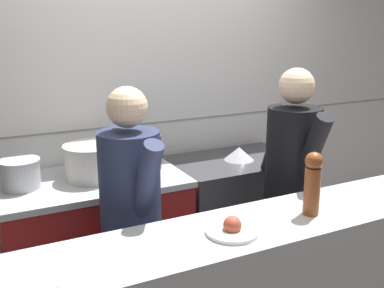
{
  "coord_description": "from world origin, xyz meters",
  "views": [
    {
      "loc": [
        -1.24,
        -1.77,
        1.87
      ],
      "look_at": [
        -0.03,
        0.64,
        1.15
      ],
      "focal_mm": 42.0,
      "sensor_mm": 36.0,
      "label": 1
    }
  ],
  "objects_px": {
    "stock_pot": "(20,173)",
    "mixing_bowl_steel": "(239,153)",
    "chef_head_cook": "(131,218)",
    "oven_range": "(96,243)",
    "plated_dish_main": "(27,281)",
    "pepper_mill": "(313,182)",
    "braising_pot": "(143,151)",
    "plated_dish_appetiser": "(232,229)",
    "chef_sous": "(291,184)",
    "sauce_pot": "(92,161)"
  },
  "relations": [
    {
      "from": "stock_pot",
      "to": "plated_dish_appetiser",
      "type": "bearing_deg",
      "value": -58.11
    },
    {
      "from": "braising_pot",
      "to": "plated_dish_main",
      "type": "relative_size",
      "value": 0.98
    },
    {
      "from": "plated_dish_main",
      "to": "plated_dish_appetiser",
      "type": "bearing_deg",
      "value": 0.72
    },
    {
      "from": "braising_pot",
      "to": "chef_sous",
      "type": "distance_m",
      "value": 1.0
    },
    {
      "from": "braising_pot",
      "to": "mixing_bowl_steel",
      "type": "xyz_separation_m",
      "value": [
        0.73,
        -0.07,
        -0.09
      ]
    },
    {
      "from": "oven_range",
      "to": "pepper_mill",
      "type": "distance_m",
      "value": 1.57
    },
    {
      "from": "mixing_bowl_steel",
      "to": "chef_head_cook",
      "type": "distance_m",
      "value": 1.21
    },
    {
      "from": "oven_range",
      "to": "braising_pot",
      "type": "bearing_deg",
      "value": 7.51
    },
    {
      "from": "oven_range",
      "to": "stock_pot",
      "type": "distance_m",
      "value": 0.69
    },
    {
      "from": "plated_dish_main",
      "to": "pepper_mill",
      "type": "bearing_deg",
      "value": 0.83
    },
    {
      "from": "braising_pot",
      "to": "mixing_bowl_steel",
      "type": "distance_m",
      "value": 0.74
    },
    {
      "from": "pepper_mill",
      "to": "oven_range",
      "type": "bearing_deg",
      "value": 123.42
    },
    {
      "from": "plated_dish_appetiser",
      "to": "chef_head_cook",
      "type": "bearing_deg",
      "value": 115.91
    },
    {
      "from": "mixing_bowl_steel",
      "to": "chef_head_cook",
      "type": "bearing_deg",
      "value": -150.44
    },
    {
      "from": "oven_range",
      "to": "sauce_pot",
      "type": "bearing_deg",
      "value": -16.43
    },
    {
      "from": "chef_sous",
      "to": "oven_range",
      "type": "bearing_deg",
      "value": 158.28
    },
    {
      "from": "oven_range",
      "to": "plated_dish_main",
      "type": "distance_m",
      "value": 1.41
    },
    {
      "from": "sauce_pot",
      "to": "chef_head_cook",
      "type": "xyz_separation_m",
      "value": [
        0.04,
        -0.62,
        -0.15
      ]
    },
    {
      "from": "stock_pot",
      "to": "mixing_bowl_steel",
      "type": "xyz_separation_m",
      "value": [
        1.53,
        -0.04,
        -0.07
      ]
    },
    {
      "from": "plated_dish_main",
      "to": "plated_dish_appetiser",
      "type": "xyz_separation_m",
      "value": [
        0.86,
        0.01,
        0.01
      ]
    },
    {
      "from": "plated_dish_appetiser",
      "to": "chef_sous",
      "type": "xyz_separation_m",
      "value": [
        0.77,
        0.55,
        -0.09
      ]
    },
    {
      "from": "sauce_pot",
      "to": "pepper_mill",
      "type": "bearing_deg",
      "value": -56.83
    },
    {
      "from": "plated_dish_appetiser",
      "to": "pepper_mill",
      "type": "bearing_deg",
      "value": 1.04
    },
    {
      "from": "sauce_pot",
      "to": "chef_head_cook",
      "type": "distance_m",
      "value": 0.64
    },
    {
      "from": "mixing_bowl_steel",
      "to": "chef_sous",
      "type": "height_order",
      "value": "chef_sous"
    },
    {
      "from": "stock_pot",
      "to": "pepper_mill",
      "type": "xyz_separation_m",
      "value": [
        1.2,
        -1.19,
        0.13
      ]
    },
    {
      "from": "pepper_mill",
      "to": "chef_head_cook",
      "type": "bearing_deg",
      "value": 142.43
    },
    {
      "from": "sauce_pot",
      "to": "chef_sous",
      "type": "distance_m",
      "value": 1.27
    },
    {
      "from": "braising_pot",
      "to": "plated_dish_appetiser",
      "type": "xyz_separation_m",
      "value": [
        -0.05,
        -1.24,
        -0.04
      ]
    },
    {
      "from": "braising_pot",
      "to": "oven_range",
      "type": "bearing_deg",
      "value": -172.49
    },
    {
      "from": "sauce_pot",
      "to": "mixing_bowl_steel",
      "type": "relative_size",
      "value": 1.6
    },
    {
      "from": "braising_pot",
      "to": "chef_sous",
      "type": "bearing_deg",
      "value": -43.34
    },
    {
      "from": "braising_pot",
      "to": "plated_dish_appetiser",
      "type": "bearing_deg",
      "value": -92.26
    },
    {
      "from": "pepper_mill",
      "to": "plated_dish_appetiser",
      "type": "bearing_deg",
      "value": -178.96
    },
    {
      "from": "chef_head_cook",
      "to": "chef_sous",
      "type": "bearing_deg",
      "value": -5.03
    },
    {
      "from": "plated_dish_appetiser",
      "to": "pepper_mill",
      "type": "height_order",
      "value": "pepper_mill"
    },
    {
      "from": "sauce_pot",
      "to": "pepper_mill",
      "type": "relative_size",
      "value": 1.14
    },
    {
      "from": "mixing_bowl_steel",
      "to": "oven_range",
      "type": "bearing_deg",
      "value": 178.87
    },
    {
      "from": "braising_pot",
      "to": "mixing_bowl_steel",
      "type": "relative_size",
      "value": 1.17
    },
    {
      "from": "stock_pot",
      "to": "braising_pot",
      "type": "relative_size",
      "value": 0.93
    },
    {
      "from": "sauce_pot",
      "to": "chef_head_cook",
      "type": "height_order",
      "value": "chef_head_cook"
    },
    {
      "from": "pepper_mill",
      "to": "chef_sous",
      "type": "height_order",
      "value": "chef_sous"
    },
    {
      "from": "plated_dish_main",
      "to": "chef_sous",
      "type": "xyz_separation_m",
      "value": [
        1.64,
        0.56,
        -0.08
      ]
    },
    {
      "from": "oven_range",
      "to": "plated_dish_appetiser",
      "type": "xyz_separation_m",
      "value": [
        0.33,
        -1.19,
        0.54
      ]
    },
    {
      "from": "pepper_mill",
      "to": "chef_sous",
      "type": "xyz_separation_m",
      "value": [
        0.32,
        0.54,
        -0.24
      ]
    },
    {
      "from": "stock_pot",
      "to": "plated_dish_main",
      "type": "height_order",
      "value": "stock_pot"
    },
    {
      "from": "oven_range",
      "to": "braising_pot",
      "type": "distance_m",
      "value": 0.69
    },
    {
      "from": "pepper_mill",
      "to": "chef_head_cook",
      "type": "height_order",
      "value": "chef_head_cook"
    },
    {
      "from": "braising_pot",
      "to": "stock_pot",
      "type": "bearing_deg",
      "value": -177.7
    },
    {
      "from": "sauce_pot",
      "to": "plated_dish_main",
      "type": "distance_m",
      "value": 1.31
    }
  ]
}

